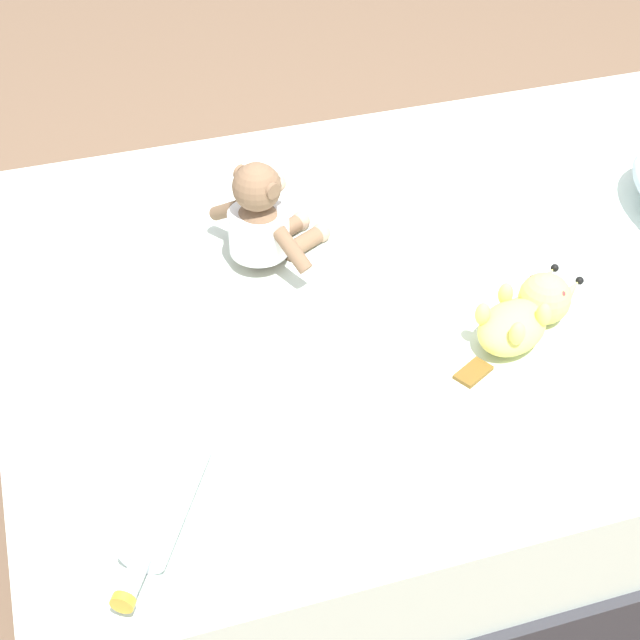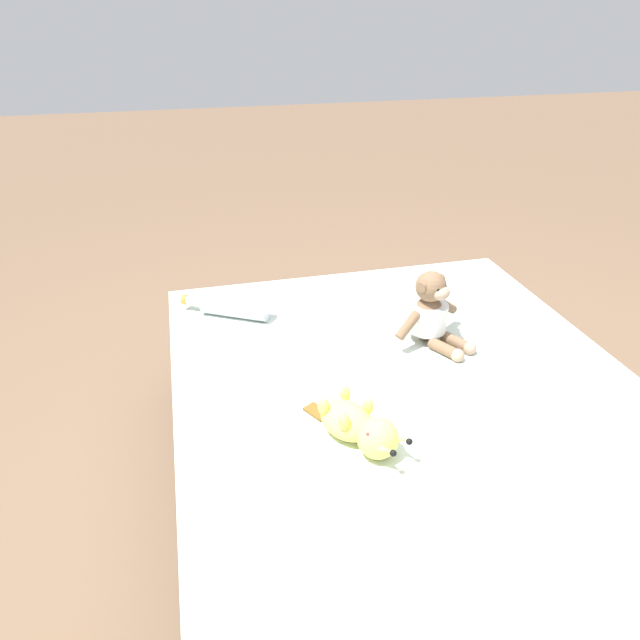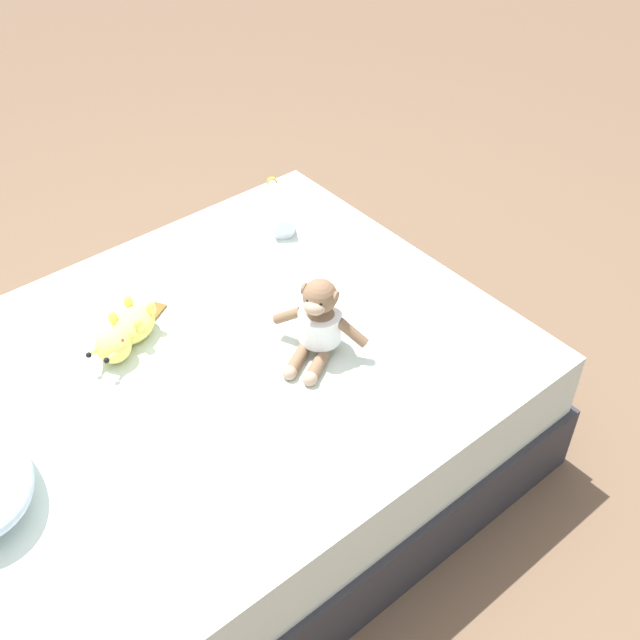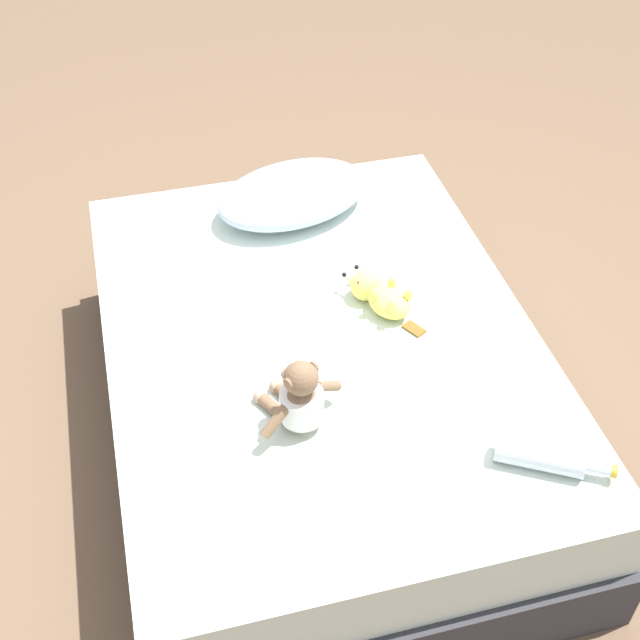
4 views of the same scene
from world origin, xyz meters
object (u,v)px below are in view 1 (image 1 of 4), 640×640
at_px(bed, 436,359).
at_px(glass_bottle, 166,502).
at_px(plush_monkey, 263,223).
at_px(plush_yellow_creature, 526,314).

xyz_separation_m(bed, glass_bottle, (0.44, -0.65, 0.27)).
xyz_separation_m(plush_monkey, plush_yellow_creature, (0.36, 0.41, -0.05)).
xyz_separation_m(plush_monkey, glass_bottle, (0.59, -0.31, -0.06)).
distance_m(bed, plush_yellow_creature, 0.36).
relative_size(plush_monkey, plush_yellow_creature, 0.86).
xyz_separation_m(plush_yellow_creature, glass_bottle, (0.23, -0.72, -0.01)).
distance_m(plush_yellow_creature, glass_bottle, 0.75).
distance_m(bed, plush_monkey, 0.50).
bearing_deg(plush_monkey, glass_bottle, -27.80).
bearing_deg(glass_bottle, plush_monkey, 152.20).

